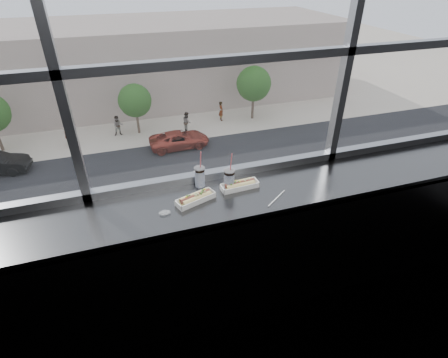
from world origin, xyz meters
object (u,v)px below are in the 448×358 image
object	(u,v)px
car_near_d	(243,181)
tree_center	(135,101)
pedestrian_d	(221,109)
loose_straw	(277,198)
hotdog_tray_left	(196,198)
pedestrian_a	(67,135)
pedestrian_c	(187,120)
wrapper	(165,213)
pedestrian_b	(118,124)
car_near_e	(341,161)
tree_right	(254,84)
car_far_b	(179,137)
car_near_c	(113,203)
hotdog_tray_right	(240,185)
soda_cup_right	(229,179)
soda_cup_left	(200,176)

from	to	relation	value
car_near_d	tree_center	xyz separation A→B (m)	(-5.59, 12.00, 2.10)
pedestrian_d	loose_straw	bearing A→B (deg)	163.34
hotdog_tray_left	pedestrian_a	bearing A→B (deg)	80.91
hotdog_tray_left	pedestrian_a	xyz separation A→B (m)	(-4.78, 27.59, -11.12)
pedestrian_c	wrapper	bearing A→B (deg)	168.18
pedestrian_a	tree_center	size ratio (longest dim) A/B	0.43
loose_straw	pedestrian_d	distance (m)	32.10
pedestrian_a	pedestrian_b	size ratio (longest dim) A/B	0.88
pedestrian_d	car_near_e	bearing A→B (deg)	-157.67
car_near_e	pedestrian_d	size ratio (longest dim) A/B	2.94
car_near_d	pedestrian_c	bearing A→B (deg)	10.00
car_near_d	tree_right	distance (m)	13.46
hotdog_tray_left	wrapper	size ratio (longest dim) A/B	3.44
car_far_b	tree_center	xyz separation A→B (m)	(-2.95, 4.00, 2.10)
car_near_c	car_near_e	xyz separation A→B (m)	(15.94, 0.00, 0.09)
hotdog_tray_right	car_near_e	distance (m)	24.05
soda_cup_right	tree_right	distance (m)	31.86
loose_straw	car_far_b	distance (m)	27.07
soda_cup_left	pedestrian_c	xyz separation A→B (m)	(5.39, 27.02, -11.03)
pedestrian_b	pedestrian_c	xyz separation A→B (m)	(6.02, -1.07, 0.01)
car_near_c	tree_center	distance (m)	12.48
hotdog_tray_left	pedestrian_c	size ratio (longest dim) A/B	0.14
wrapper	car_near_e	xyz separation A→B (m)	(14.59, 16.35, -10.93)
wrapper	pedestrian_d	size ratio (longest dim) A/B	0.04
soda_cup_left	car_far_b	size ratio (longest dim) A/B	0.05
hotdog_tray_right	soda_cup_left	xyz separation A→B (m)	(-0.28, 0.12, 0.06)
pedestrian_b	car_near_e	bearing A→B (deg)	-38.84
car_near_d	car_near_c	bearing A→B (deg)	93.16
pedestrian_d	pedestrian_a	bearing A→B (deg)	94.81
car_near_e	pedestrian_d	distance (m)	13.51
pedestrian_a	pedestrian_c	xyz separation A→B (m)	(10.25, -0.38, 0.14)
car_far_b	soda_cup_left	bearing A→B (deg)	169.10
soda_cup_left	pedestrian_b	distance (m)	30.18
soda_cup_right	pedestrian_d	world-z (taller)	soda_cup_right
loose_straw	car_near_c	size ratio (longest dim) A/B	0.04
loose_straw	tree_right	bearing A→B (deg)	31.26
car_near_e	tree_center	bearing A→B (deg)	46.25
car_near_d	tree_right	xyz separation A→B (m)	(5.54, 12.00, 2.53)
soda_cup_left	car_far_b	xyz separation A→B (m)	(4.06, 24.08, -11.21)
hotdog_tray_left	pedestrian_d	bearing A→B (deg)	53.32
car_far_b	tree_right	world-z (taller)	tree_right
loose_straw	soda_cup_right	bearing A→B (deg)	105.27
loose_straw	car_near_e	size ratio (longest dim) A/B	0.04
car_near_d	pedestrian_d	xyz separation A→B (m)	(2.44, 12.49, 0.21)
wrapper	car_near_e	world-z (taller)	wrapper
pedestrian_a	car_near_c	bearing A→B (deg)	-164.28
hotdog_tray_right	loose_straw	xyz separation A→B (m)	(0.21, -0.21, -0.02)
hotdog_tray_right	soda_cup_right	bearing A→B (deg)	166.21
pedestrian_b	car_far_b	bearing A→B (deg)	-40.45
hotdog_tray_right	pedestrian_c	bearing A→B (deg)	75.81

